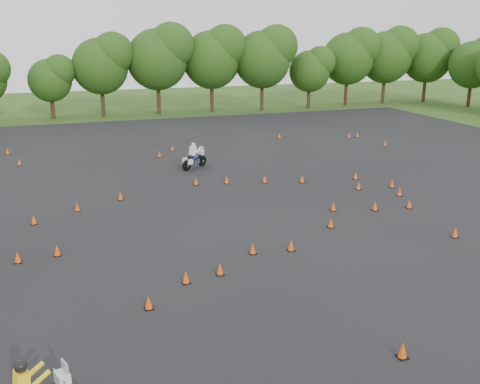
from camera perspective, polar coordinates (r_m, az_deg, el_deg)
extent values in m
plane|color=#2D5119|center=(23.93, 3.13, -5.35)|extent=(140.00, 140.00, 0.00)
plane|color=black|center=(29.24, -1.27, -1.19)|extent=(62.00, 62.00, 0.00)
cone|color=#F54D0A|center=(42.61, -7.24, 4.68)|extent=(0.26, 0.26, 0.45)
cone|color=#F54D0A|center=(34.71, 12.22, 1.69)|extent=(0.26, 0.26, 0.45)
cone|color=#F54D0A|center=(20.17, -5.79, -9.06)|extent=(0.26, 0.26, 0.45)
cone|color=#F54D0A|center=(47.45, 4.22, 5.99)|extent=(0.26, 0.26, 0.45)
cone|color=#F54D0A|center=(28.35, 9.92, -1.53)|extent=(0.26, 0.26, 0.45)
cone|color=#F54D0A|center=(22.58, 1.37, -6.07)|extent=(0.26, 0.26, 0.45)
cone|color=#F54D0A|center=(49.09, 12.42, 6.00)|extent=(0.26, 0.26, 0.45)
cone|color=#F54D0A|center=(27.82, -21.15, -2.79)|extent=(0.26, 0.26, 0.45)
cone|color=#F54D0A|center=(23.66, -18.94, -5.93)|extent=(0.26, 0.26, 0.45)
cone|color=#F54D0A|center=(40.62, -22.48, 2.95)|extent=(0.26, 0.26, 0.45)
cone|color=#F54D0A|center=(28.86, 14.20, -1.48)|extent=(0.26, 0.26, 0.45)
cone|color=#F54D0A|center=(29.70, 17.61, -1.24)|extent=(0.26, 0.26, 0.45)
cone|color=#F54D0A|center=(32.47, 12.53, 0.65)|extent=(0.26, 0.26, 0.45)
cone|color=#F54D0A|center=(25.91, 9.67, -3.27)|extent=(0.26, 0.26, 0.45)
cone|color=#F54D0A|center=(33.41, 6.64, 1.39)|extent=(0.26, 0.26, 0.45)
cone|color=#F54D0A|center=(29.12, -16.98, -1.54)|extent=(0.26, 0.26, 0.45)
cone|color=#F54D0A|center=(20.74, -2.16, -8.23)|extent=(0.26, 0.26, 0.45)
cone|color=#F54D0A|center=(33.18, 2.65, 1.38)|extent=(0.26, 0.26, 0.45)
cone|color=#F54D0A|center=(33.41, 15.92, 0.85)|extent=(0.26, 0.26, 0.45)
cone|color=#F54D0A|center=(40.58, -8.61, 4.03)|extent=(0.26, 0.26, 0.45)
cone|color=#F54D0A|center=(31.79, 16.65, 0.00)|extent=(0.26, 0.26, 0.45)
cone|color=#F54D0A|center=(26.24, 21.97, -4.03)|extent=(0.26, 0.26, 0.45)
cone|color=#F54D0A|center=(48.67, 11.57, 5.96)|extent=(0.26, 0.26, 0.45)
cone|color=#F54D0A|center=(16.58, 16.97, -15.87)|extent=(0.26, 0.26, 0.45)
cone|color=#F54D0A|center=(30.46, -12.64, -0.42)|extent=(0.26, 0.26, 0.45)
cone|color=#F54D0A|center=(23.54, -22.64, -6.46)|extent=(0.26, 0.26, 0.45)
cone|color=#F54D0A|center=(18.60, -9.73, -11.57)|extent=(0.26, 0.26, 0.45)
cone|color=#F54D0A|center=(45.70, 15.21, 5.04)|extent=(0.26, 0.26, 0.45)
cone|color=#F54D0A|center=(32.77, -4.72, 1.14)|extent=(0.26, 0.26, 0.45)
cone|color=#F54D0A|center=(32.99, -1.43, 1.30)|extent=(0.26, 0.26, 0.45)
cone|color=#F54D0A|center=(44.73, -23.56, 3.99)|extent=(0.26, 0.26, 0.45)
cone|color=#F54D0A|center=(22.99, 5.46, -5.73)|extent=(0.26, 0.26, 0.45)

